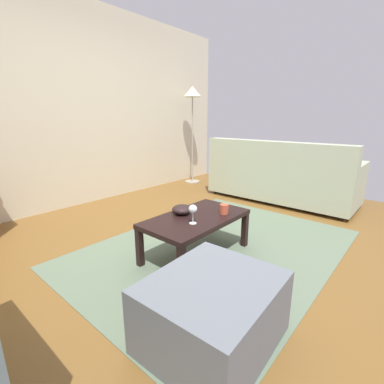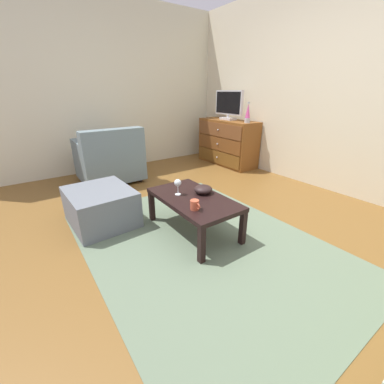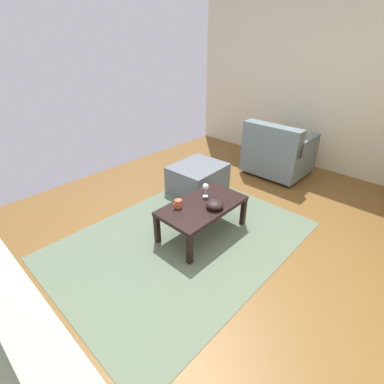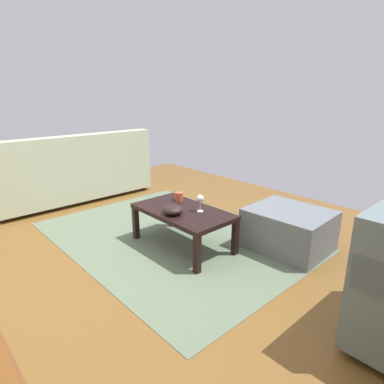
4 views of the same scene
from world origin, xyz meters
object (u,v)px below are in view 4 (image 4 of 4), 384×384
object	(u,v)px
mug	(179,196)
coffee_table	(183,214)
bowl_decorative	(173,210)
couch_large	(72,174)
ottoman	(289,229)
wine_glass	(200,199)

from	to	relation	value
mug	coffee_table	bearing A→B (deg)	147.16
bowl_decorative	couch_large	distance (m)	2.12
couch_large	ottoman	world-z (taller)	couch_large
bowl_decorative	ottoman	distance (m)	1.08
bowl_decorative	mug	bearing A→B (deg)	-48.22
mug	wine_glass	bearing A→B (deg)	170.97
coffee_table	ottoman	xyz separation A→B (m)	(-0.69, -0.69, -0.13)
bowl_decorative	wine_glass	bearing A→B (deg)	-116.95
mug	couch_large	world-z (taller)	couch_large
bowl_decorative	couch_large	bearing A→B (deg)	0.50
mug	couch_large	distance (m)	1.89
couch_large	mug	bearing A→B (deg)	-170.99
coffee_table	mug	distance (m)	0.28
wine_glass	ottoman	world-z (taller)	wine_glass
coffee_table	mug	bearing A→B (deg)	-32.84
bowl_decorative	couch_large	world-z (taller)	couch_large
wine_glass	coffee_table	bearing A→B (deg)	30.70
coffee_table	ottoman	distance (m)	0.99
bowl_decorative	couch_large	size ratio (longest dim) A/B	0.09
coffee_table	couch_large	size ratio (longest dim) A/B	0.46
coffee_table	couch_large	bearing A→B (deg)	4.25
couch_large	ottoman	distance (m)	2.91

